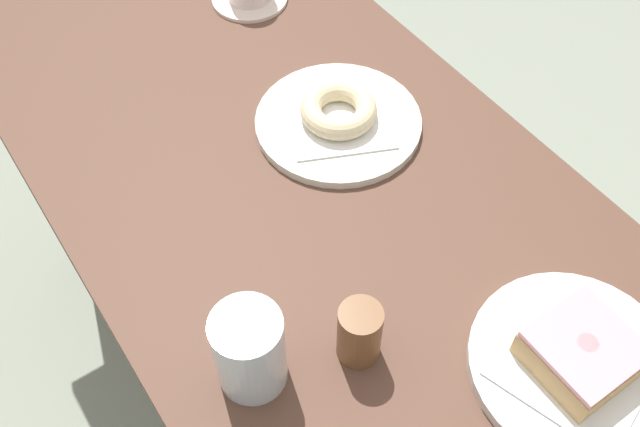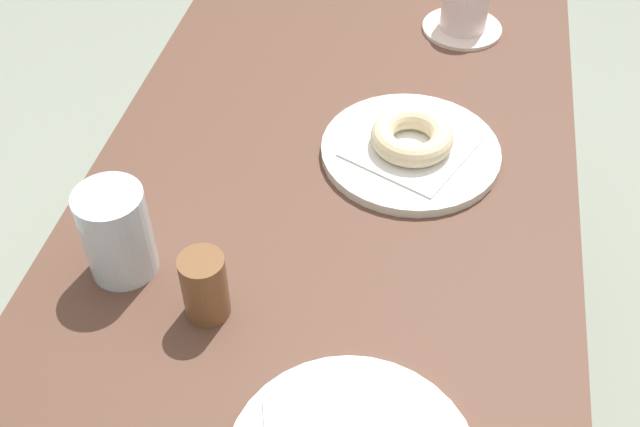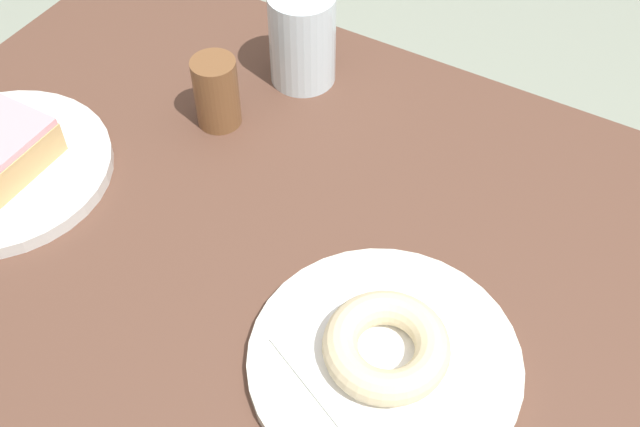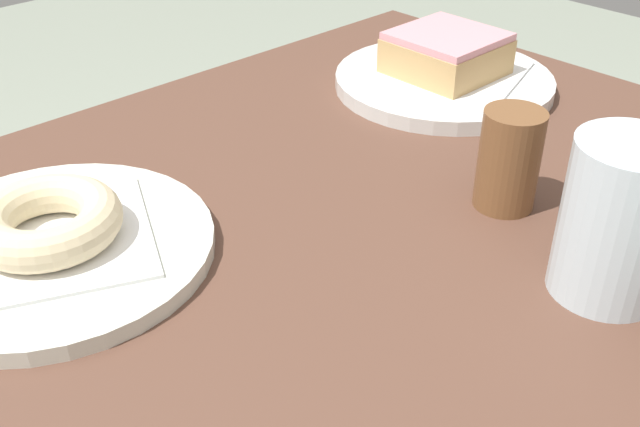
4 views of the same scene
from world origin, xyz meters
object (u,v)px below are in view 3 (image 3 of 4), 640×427
object	(u,v)px
plate_glazed_square	(0,169)
sugar_jar	(216,92)
plate_sugar_ring	(385,361)
water_glass	(302,38)
donut_sugar_ring	(387,347)

from	to	relation	value
plate_glazed_square	sugar_jar	bearing A→B (deg)	-129.80
plate_glazed_square	sugar_jar	distance (m)	0.24
plate_sugar_ring	plate_glazed_square	world-z (taller)	plate_glazed_square
plate_glazed_square	sugar_jar	world-z (taller)	sugar_jar
water_glass	sugar_jar	world-z (taller)	water_glass
donut_sugar_ring	sugar_jar	xyz separation A→B (m)	(0.30, -0.18, 0.01)
plate_sugar_ring	donut_sugar_ring	distance (m)	0.02
donut_sugar_ring	plate_glazed_square	size ratio (longest dim) A/B	0.46
plate_sugar_ring	sugar_jar	size ratio (longest dim) A/B	2.86
sugar_jar	plate_glazed_square	bearing A→B (deg)	50.20
plate_sugar_ring	sugar_jar	bearing A→B (deg)	-31.72
plate_glazed_square	water_glass	world-z (taller)	water_glass
plate_glazed_square	water_glass	distance (m)	0.35
water_glass	sugar_jar	bearing A→B (deg)	69.24
plate_sugar_ring	donut_sugar_ring	bearing A→B (deg)	0.00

